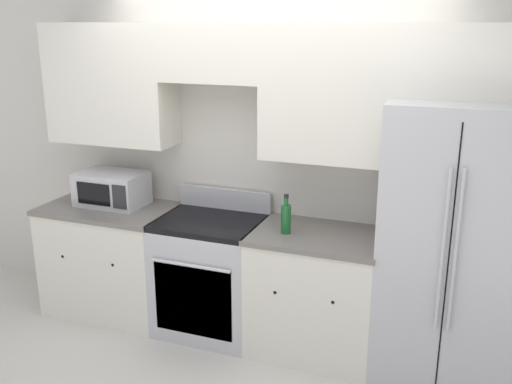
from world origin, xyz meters
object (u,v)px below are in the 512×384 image
refrigerator (451,243)px  microwave (112,189)px  oven_range (211,275)px  bottle (286,218)px

refrigerator → microwave: (-2.55, -0.02, 0.10)m
oven_range → bottle: (0.61, -0.06, 0.55)m
microwave → bottle: size_ratio=1.90×
microwave → bottle: bearing=-4.8°
oven_range → bottle: bottle is taller
oven_range → microwave: 1.04m
oven_range → microwave: size_ratio=2.00×
refrigerator → microwave: bearing=-179.6°
refrigerator → microwave: size_ratio=3.49×
oven_range → bottle: 0.82m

